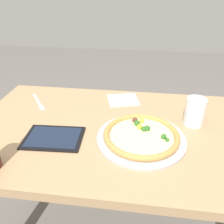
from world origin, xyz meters
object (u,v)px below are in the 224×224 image
(fork, at_px, (39,103))
(water_cup_clear, at_px, (195,111))
(pizza_near, at_px, (141,136))
(tablet, at_px, (54,138))

(fork, bearing_deg, water_cup_clear, -7.15)
(fork, bearing_deg, pizza_near, -24.45)
(pizza_near, distance_m, tablet, 0.37)
(pizza_near, height_order, fork, pizza_near)
(water_cup_clear, distance_m, fork, 0.79)
(pizza_near, relative_size, fork, 2.12)
(water_cup_clear, bearing_deg, pizza_near, -146.68)
(water_cup_clear, bearing_deg, fork, 172.85)
(water_cup_clear, relative_size, fork, 0.73)
(water_cup_clear, bearing_deg, tablet, -161.84)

